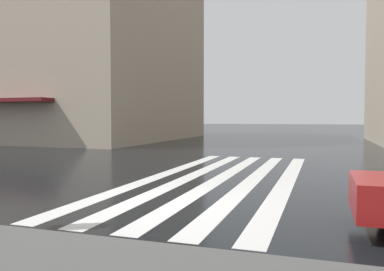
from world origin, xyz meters
name	(u,v)px	position (x,y,z in m)	size (l,w,h in m)	color
ground_plane	(160,202)	(0.00, 0.00, 0.00)	(220.00, 220.00, 0.00)	black
zebra_crossing	(222,177)	(4.00, -0.44, 0.00)	(13.00, 4.50, 0.01)	silver
haussmann_block_mid	(36,31)	(22.07, 21.81, 9.95)	(20.36, 26.64, 20.32)	tan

